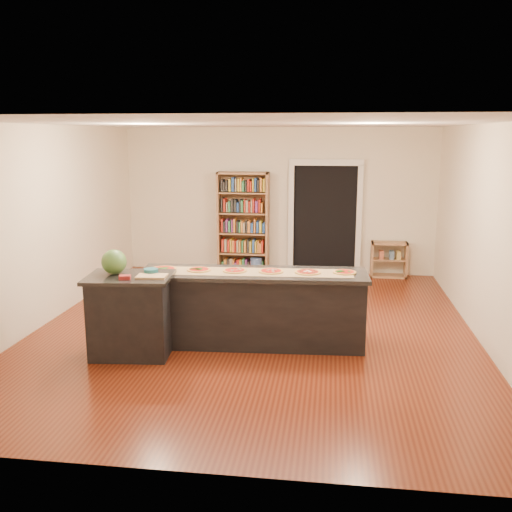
# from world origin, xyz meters

# --- Properties ---
(room) EXTENTS (6.00, 7.00, 2.80)m
(room) POSITION_xyz_m (0.00, 0.00, 1.40)
(room) COLOR beige
(room) RESTS_ON ground
(doorway) EXTENTS (1.40, 0.09, 2.21)m
(doorway) POSITION_xyz_m (0.90, 3.46, 1.20)
(doorway) COLOR black
(doorway) RESTS_ON room
(kitchen_island) EXTENTS (2.89, 0.78, 0.95)m
(kitchen_island) POSITION_xyz_m (0.06, -0.55, 0.48)
(kitchen_island) COLOR black
(kitchen_island) RESTS_ON ground
(side_counter) EXTENTS (1.01, 0.74, 1.00)m
(side_counter) POSITION_xyz_m (-1.36, -1.13, 0.51)
(side_counter) COLOR black
(side_counter) RESTS_ON ground
(bookshelf) EXTENTS (0.98, 0.35, 1.97)m
(bookshelf) POSITION_xyz_m (-0.66, 3.28, 0.98)
(bookshelf) COLOR #A77951
(bookshelf) RESTS_ON ground
(low_shelf) EXTENTS (0.68, 0.29, 0.68)m
(low_shelf) POSITION_xyz_m (2.13, 3.30, 0.34)
(low_shelf) COLOR #A77951
(low_shelf) RESTS_ON ground
(waste_bin) EXTENTS (0.22, 0.22, 0.32)m
(waste_bin) POSITION_xyz_m (-0.39, 3.14, 0.16)
(waste_bin) COLOR #4B6BA8
(waste_bin) RESTS_ON ground
(kraft_paper) EXTENTS (2.53, 0.60, 0.00)m
(kraft_paper) POSITION_xyz_m (0.06, -0.57, 0.96)
(kraft_paper) COLOR olive
(kraft_paper) RESTS_ON kitchen_island
(watermelon) EXTENTS (0.30, 0.30, 0.30)m
(watermelon) POSITION_xyz_m (-1.56, -1.08, 1.15)
(watermelon) COLOR #144214
(watermelon) RESTS_ON side_counter
(cutting_board) EXTENTS (0.37, 0.26, 0.02)m
(cutting_board) POSITION_xyz_m (-1.07, -1.17, 1.01)
(cutting_board) COLOR tan
(cutting_board) RESTS_ON side_counter
(package_red) EXTENTS (0.15, 0.12, 0.05)m
(package_red) POSITION_xyz_m (-1.35, -1.31, 1.02)
(package_red) COLOR maroon
(package_red) RESTS_ON side_counter
(package_teal) EXTENTS (0.17, 0.17, 0.07)m
(package_teal) POSITION_xyz_m (-1.12, -1.01, 1.03)
(package_teal) COLOR #195966
(package_teal) RESTS_ON side_counter
(pizza_a) EXTENTS (0.33, 0.33, 0.02)m
(pizza_a) POSITION_xyz_m (-1.09, -0.61, 0.97)
(pizza_a) COLOR tan
(pizza_a) RESTS_ON kitchen_island
(pizza_b) EXTENTS (0.31, 0.31, 0.02)m
(pizza_b) POSITION_xyz_m (-0.63, -0.58, 0.97)
(pizza_b) COLOR tan
(pizza_b) RESTS_ON kitchen_island
(pizza_c) EXTENTS (0.29, 0.29, 0.02)m
(pizza_c) POSITION_xyz_m (-0.17, -0.56, 0.97)
(pizza_c) COLOR tan
(pizza_c) RESTS_ON kitchen_island
(pizza_d) EXTENTS (0.31, 0.31, 0.02)m
(pizza_d) POSITION_xyz_m (0.29, -0.54, 0.97)
(pizza_d) COLOR tan
(pizza_d) RESTS_ON kitchen_island
(pizza_e) EXTENTS (0.31, 0.31, 0.02)m
(pizza_e) POSITION_xyz_m (0.75, -0.52, 0.97)
(pizza_e) COLOR tan
(pizza_e) RESTS_ON kitchen_island
(pizza_f) EXTENTS (0.28, 0.28, 0.02)m
(pizza_f) POSITION_xyz_m (1.21, -0.47, 0.97)
(pizza_f) COLOR tan
(pizza_f) RESTS_ON kitchen_island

